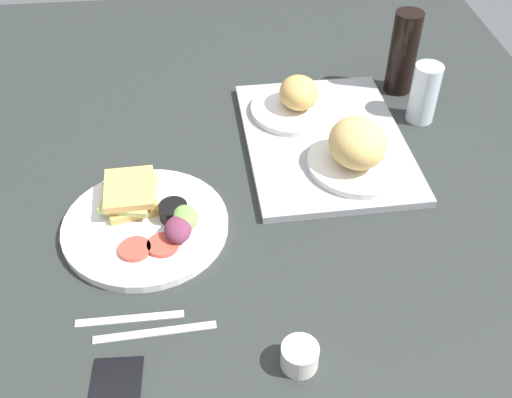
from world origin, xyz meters
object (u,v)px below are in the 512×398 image
at_px(espresso_cup, 300,356).
at_px(knife, 155,332).
at_px(bread_plate_far, 358,149).
at_px(fork, 130,318).
at_px(serving_tray, 325,140).
at_px(bread_plate_near, 297,101).
at_px(drinking_glass, 424,93).
at_px(plate_with_salad, 147,220).
at_px(soda_bottle, 403,53).

bearing_deg(espresso_cup, knife, -110.03).
distance_m(bread_plate_far, knife, 0.53).
relative_size(espresso_cup, fork, 0.33).
distance_m(serving_tray, espresso_cup, 0.54).
bearing_deg(bread_plate_near, serving_tray, 24.12).
bearing_deg(fork, bread_plate_near, 55.97).
xyz_separation_m(serving_tray, knife, (0.45, -0.35, -0.01)).
height_order(bread_plate_near, espresso_cup, bread_plate_near).
xyz_separation_m(bread_plate_near, drinking_glass, (0.03, 0.27, 0.02)).
xyz_separation_m(serving_tray, plate_with_salad, (0.21, -0.37, 0.01)).
height_order(bread_plate_far, fork, bread_plate_far).
xyz_separation_m(serving_tray, soda_bottle, (-0.19, 0.21, 0.09)).
xyz_separation_m(serving_tray, bread_plate_near, (-0.10, -0.05, 0.04)).
height_order(fork, knife, same).
bearing_deg(bread_plate_near, drinking_glass, 82.92).
bearing_deg(serving_tray, soda_bottle, 132.04).
bearing_deg(knife, bread_plate_near, 58.06).
distance_m(bread_plate_near, espresso_cup, 0.63).
relative_size(bread_plate_near, drinking_glass, 1.46).
distance_m(espresso_cup, knife, 0.23).
distance_m(drinking_glass, espresso_cup, 0.70).
xyz_separation_m(drinking_glass, fork, (0.49, -0.62, -0.06)).
bearing_deg(drinking_glass, fork, -51.92).
bearing_deg(drinking_glass, knife, -48.35).
relative_size(bread_plate_near, plate_with_salad, 0.65).
height_order(espresso_cup, fork, espresso_cup).
bearing_deg(knife, fork, 140.29).
distance_m(serving_tray, drinking_glass, 0.25).
distance_m(bread_plate_near, plate_with_salad, 0.45).
bearing_deg(serving_tray, bread_plate_far, 23.21).
distance_m(bread_plate_near, bread_plate_far, 0.22).
bearing_deg(fork, espresso_cup, -23.42).
bearing_deg(drinking_glass, bread_plate_near, -97.08).
bearing_deg(bread_plate_far, plate_with_salad, -74.91).
relative_size(serving_tray, fork, 2.65).
distance_m(plate_with_salad, espresso_cup, 0.39).
distance_m(plate_with_salad, fork, 0.21).
bearing_deg(serving_tray, plate_with_salad, -60.06).
xyz_separation_m(drinking_glass, soda_bottle, (-0.12, -0.02, 0.03)).
height_order(bread_plate_far, drinking_glass, drinking_glass).
bearing_deg(knife, drinking_glass, 38.81).
bearing_deg(bread_plate_far, bread_plate_near, -156.33).
bearing_deg(plate_with_salad, bread_plate_near, 134.21).
distance_m(fork, knife, 0.05).
xyz_separation_m(soda_bottle, espresso_cup, (0.72, -0.35, -0.08)).
bearing_deg(bread_plate_near, plate_with_salad, -45.79).
height_order(plate_with_salad, soda_bottle, soda_bottle).
relative_size(bread_plate_near, fork, 1.14).
relative_size(serving_tray, bread_plate_far, 2.16).
bearing_deg(knife, plate_with_salad, 91.02).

